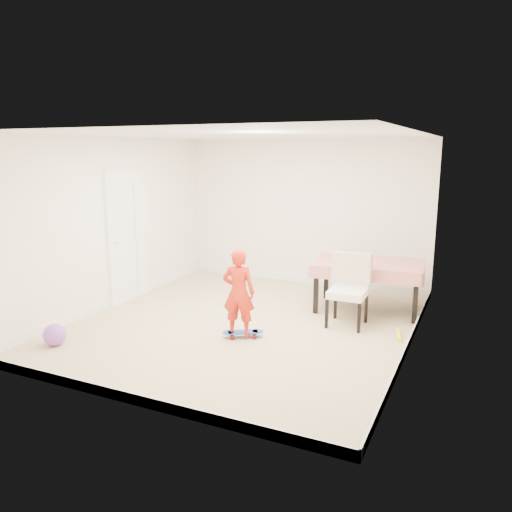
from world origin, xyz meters
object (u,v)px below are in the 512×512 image
at_px(child, 239,295).
at_px(balloon, 55,335).
at_px(dining_chair, 348,291).
at_px(skateboard, 243,334).
at_px(dining_table, 367,286).

bearing_deg(child, balloon, 18.61).
relative_size(dining_chair, skateboard, 1.88).
bearing_deg(dining_chair, skateboard, -138.09).
bearing_deg(skateboard, dining_chair, 11.67).
distance_m(dining_table, skateboard, 2.22).
bearing_deg(balloon, dining_table, 43.66).
xyz_separation_m(child, balloon, (-1.97, -1.21, -0.44)).
distance_m(skateboard, child, 0.54).
bearing_deg(balloon, child, 31.56).
xyz_separation_m(dining_chair, skateboard, (-1.11, -1.02, -0.46)).
relative_size(dining_table, skateboard, 3.01).
relative_size(dining_table, balloon, 5.73).
distance_m(dining_table, dining_chair, 0.83).
xyz_separation_m(dining_chair, child, (-1.15, -1.05, 0.07)).
bearing_deg(dining_table, balloon, -142.60).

